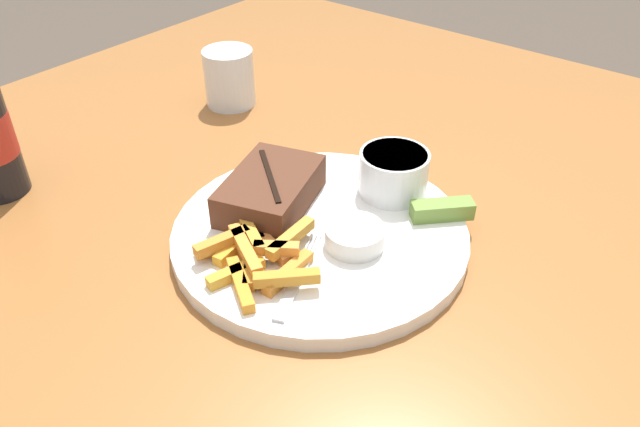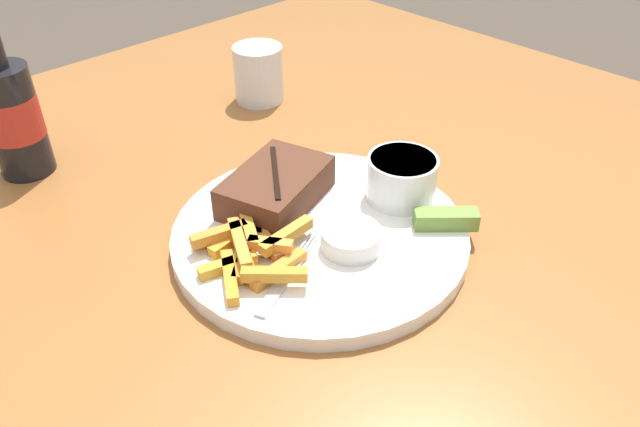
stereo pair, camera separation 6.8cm
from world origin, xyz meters
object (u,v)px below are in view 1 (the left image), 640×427
(steak_portion, at_px, (272,189))
(drinking_glass, at_px, (229,78))
(dipping_sauce_cup, at_px, (356,234))
(dinner_plate, at_px, (320,234))
(fork_utensil, at_px, (297,278))
(pickle_spear, at_px, (442,210))
(coleslaw_cup, at_px, (394,171))

(steak_portion, xyz_separation_m, drinking_glass, (0.18, 0.25, 0.01))
(drinking_glass, bearing_deg, dipping_sauce_cup, -116.19)
(dinner_plate, bearing_deg, fork_utensil, -156.84)
(dipping_sauce_cup, relative_size, pickle_spear, 0.97)
(fork_utensil, bearing_deg, coleslaw_cup, -19.68)
(coleslaw_cup, bearing_deg, dipping_sauce_cup, -167.48)
(steak_portion, relative_size, fork_utensil, 1.18)
(dinner_plate, relative_size, pickle_spear, 4.99)
(dinner_plate, xyz_separation_m, coleslaw_cup, (0.11, -0.02, 0.04))
(dipping_sauce_cup, distance_m, drinking_glass, 0.41)
(coleslaw_cup, height_order, dipping_sauce_cup, coleslaw_cup)
(pickle_spear, xyz_separation_m, drinking_glass, (0.08, 0.42, 0.02))
(steak_portion, bearing_deg, drinking_glass, 54.19)
(steak_portion, bearing_deg, dinner_plate, -92.63)
(pickle_spear, bearing_deg, coleslaw_cup, 82.68)
(pickle_spear, distance_m, fork_utensil, 0.19)
(drinking_glass, bearing_deg, fork_utensil, -126.50)
(fork_utensil, bearing_deg, dinner_plate, 0.00)
(dinner_plate, distance_m, fork_utensil, 0.09)
(steak_portion, xyz_separation_m, pickle_spear, (0.10, -0.17, -0.01))
(dipping_sauce_cup, height_order, fork_utensil, dipping_sauce_cup)
(pickle_spear, bearing_deg, dinner_plate, 136.86)
(fork_utensil, relative_size, drinking_glass, 1.48)
(dipping_sauce_cup, relative_size, drinking_glass, 0.74)
(coleslaw_cup, xyz_separation_m, dipping_sauce_cup, (-0.11, -0.02, -0.02))
(dinner_plate, bearing_deg, drinking_glass, 60.31)
(dipping_sauce_cup, relative_size, fork_utensil, 0.50)
(coleslaw_cup, bearing_deg, steak_portion, 138.44)
(dinner_plate, bearing_deg, pickle_spear, -43.14)
(steak_portion, distance_m, dipping_sauce_cup, 0.12)
(coleslaw_cup, xyz_separation_m, pickle_spear, (-0.01, -0.07, -0.02))
(fork_utensil, distance_m, drinking_glass, 0.44)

